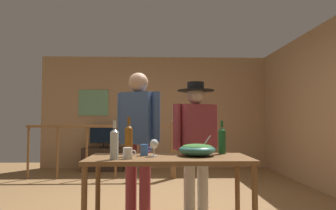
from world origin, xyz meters
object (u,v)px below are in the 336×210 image
framed_picture (94,103)px  wine_bottle_amber (129,140)px  mug_white (128,153)px  tv_console (104,159)px  mug_blue (144,150)px  stair_railing (126,144)px  serving_table (169,165)px  wine_glass (154,145)px  person_standing_left (138,131)px  person_standing_right (196,137)px  salad_bowl (197,149)px  flat_screen_tv (104,136)px  wine_bottle_green (222,140)px  wine_bottle_clear (114,143)px

framed_picture → wine_bottle_amber: (1.23, -4.13, -0.59)m
framed_picture → mug_white: framed_picture is taller
tv_console → mug_blue: (1.08, -3.78, 0.57)m
stair_railing → mug_blue: (0.50, -2.85, 0.16)m
serving_table → mug_white: (-0.37, -0.14, 0.13)m
serving_table → wine_glass: 0.24m
stair_railing → person_standing_left: person_standing_left is taller
framed_picture → person_standing_right: (1.95, -3.52, -0.60)m
salad_bowl → mug_blue: size_ratio=3.12×
tv_console → mug_blue: size_ratio=7.96×
tv_console → framed_picture: bearing=135.9°
mug_white → wine_bottle_amber: bearing=93.3°
mug_blue → tv_console: bearing=106.0°
tv_console → flat_screen_tv: bearing=-90.0°
stair_railing → wine_bottle_amber: size_ratio=7.59×
wine_bottle_green → person_standing_right: (-0.22, 0.41, 0.01)m
wine_bottle_green → person_standing_left: (-0.89, 0.41, 0.07)m
wine_bottle_amber → framed_picture: bearing=106.6°
stair_railing → person_standing_right: 2.55m
mug_white → person_standing_right: size_ratio=0.08×
framed_picture → wine_bottle_amber: bearing=-73.4°
wine_bottle_clear → person_standing_left: size_ratio=0.20×
wine_bottle_clear → mug_blue: size_ratio=3.02×
wine_bottle_clear → mug_blue: bearing=48.5°
wine_glass → wine_bottle_green: bearing=15.9°
serving_table → mug_blue: 0.29m
framed_picture → flat_screen_tv: 0.87m
wine_bottle_amber → stair_railing: bearing=96.8°
tv_console → person_standing_right: (1.66, -3.23, 0.67)m
framed_picture → wine_bottle_amber: size_ratio=1.83×
stair_railing → salad_bowl: size_ratio=8.08×
stair_railing → salad_bowl: (1.01, -2.89, 0.17)m
wine_bottle_clear → serving_table: bearing=20.1°
wine_bottle_green → person_standing_left: 0.98m
serving_table → wine_bottle_clear: size_ratio=4.44×
salad_bowl → flat_screen_tv: bearing=112.8°
serving_table → mug_white: 0.42m
tv_console → mug_white: size_ratio=7.65×
mug_white → person_standing_left: size_ratio=0.07×
wine_glass → mug_blue: (-0.10, 0.07, -0.06)m
wine_glass → wine_bottle_clear: (-0.35, -0.22, 0.03)m
wine_bottle_clear → person_standing_left: (0.15, 0.83, 0.07)m
tv_console → wine_bottle_clear: bearing=-78.4°
serving_table → wine_glass: (-0.14, 0.04, 0.19)m
serving_table → mug_blue: (-0.24, 0.10, 0.14)m
framed_picture → salad_bowl: 4.58m
serving_table → mug_white: size_ratio=12.90×
framed_picture → salad_bowl: (1.89, -4.11, -0.69)m
wine_glass → wine_bottle_amber: (-0.24, 0.00, 0.05)m
salad_bowl → wine_bottle_amber: 0.66m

